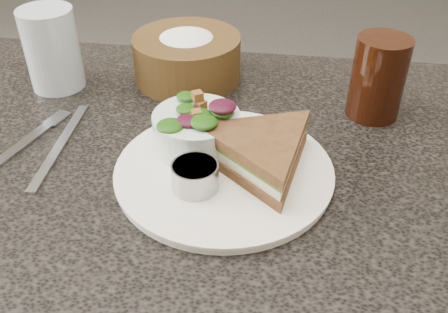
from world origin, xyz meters
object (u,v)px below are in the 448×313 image
bread_basket (187,50)px  cola_glass (379,74)px  dinner_plate (224,172)px  water_glass (52,49)px  dressing_ramekin (195,176)px  sandwich (261,152)px  salad_bowl (197,125)px

bread_basket → cola_glass: cola_glass is taller
dinner_plate → water_glass: 0.37m
dressing_ramekin → bread_basket: bread_basket is taller
dinner_plate → bread_basket: 0.28m
sandwich → salad_bowl: size_ratio=1.57×
sandwich → cola_glass: 0.24m
dinner_plate → dressing_ramekin: (-0.03, -0.04, 0.02)m
cola_glass → water_glass: cola_glass is taller
salad_bowl → bread_basket: (-0.06, 0.21, 0.01)m
dinner_plate → cola_glass: 0.28m
salad_bowl → water_glass: water_glass is taller
bread_basket → cola_glass: bearing=-14.2°
dinner_plate → cola_glass: size_ratio=2.05×
sandwich → salad_bowl: bearing=-162.0°
dinner_plate → water_glass: size_ratio=2.11×
cola_glass → dinner_plate: bearing=-138.2°
bread_basket → salad_bowl: bearing=-75.4°
dinner_plate → salad_bowl: 0.07m
sandwich → bread_basket: bread_basket is taller
dinner_plate → salad_bowl: bearing=134.2°
dressing_ramekin → water_glass: size_ratio=0.44×
sandwich → dinner_plate: bearing=-130.0°
dressing_ramekin → water_glass: (-0.28, 0.24, 0.04)m
dressing_ramekin → bread_basket: bearing=103.0°
cola_glass → water_glass: size_ratio=1.03×
salad_bowl → bread_basket: 0.22m
sandwich → cola_glass: cola_glass is taller
dinner_plate → bread_basket: bearing=110.9°
dressing_ramekin → cola_glass: size_ratio=0.42×
dressing_ramekin → water_glass: bearing=138.7°
dinner_plate → dressing_ramekin: 0.06m
dressing_ramekin → bread_basket: (-0.07, 0.30, 0.02)m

